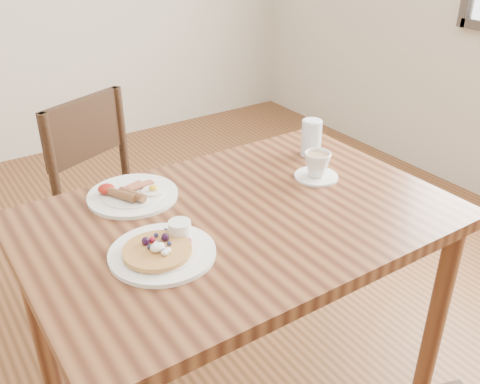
% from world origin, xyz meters
% --- Properties ---
extents(dining_table, '(1.20, 0.80, 0.75)m').
position_xyz_m(dining_table, '(0.00, 0.00, 0.65)').
color(dining_table, brown).
rests_on(dining_table, ground).
extents(chair_far, '(0.55, 0.55, 0.88)m').
position_xyz_m(chair_far, '(-0.10, 0.73, 0.49)').
color(chair_far, '#332112').
rests_on(chair_far, ground).
extents(pancake_plate, '(0.27, 0.27, 0.06)m').
position_xyz_m(pancake_plate, '(-0.27, -0.06, 0.76)').
color(pancake_plate, white).
rests_on(pancake_plate, dining_table).
extents(breakfast_plate, '(0.27, 0.27, 0.04)m').
position_xyz_m(breakfast_plate, '(-0.22, 0.26, 0.76)').
color(breakfast_plate, white).
rests_on(breakfast_plate, dining_table).
extents(teacup_saucer, '(0.14, 0.14, 0.09)m').
position_xyz_m(teacup_saucer, '(0.33, 0.05, 0.79)').
color(teacup_saucer, white).
rests_on(teacup_saucer, dining_table).
extents(water_glass, '(0.07, 0.07, 0.13)m').
position_xyz_m(water_glass, '(0.43, 0.20, 0.81)').
color(water_glass, silver).
rests_on(water_glass, dining_table).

